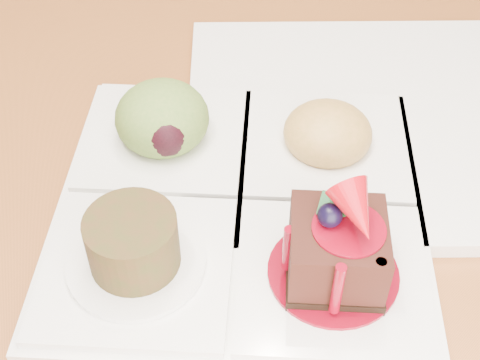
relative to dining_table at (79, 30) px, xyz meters
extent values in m
plane|color=brown|center=(0.00, 0.00, -0.68)|extent=(6.00, 6.00, 0.00)
cylinder|color=black|center=(0.55, -0.06, -0.49)|extent=(0.03, 0.03, 0.39)
cylinder|color=black|center=(0.68, 0.24, -0.49)|extent=(0.03, 0.03, 0.39)
cube|color=white|center=(0.10, -0.37, 0.07)|extent=(0.32, 0.32, 0.01)
cube|color=white|center=(0.14, -0.45, 0.08)|extent=(0.15, 0.15, 0.01)
cube|color=white|center=(0.02, -0.41, 0.08)|extent=(0.15, 0.15, 0.01)
cube|color=white|center=(0.06, -0.30, 0.08)|extent=(0.15, 0.15, 0.01)
cube|color=white|center=(0.18, -0.33, 0.08)|extent=(0.15, 0.15, 0.01)
cylinder|color=maroon|center=(0.14, -0.45, 0.09)|extent=(0.08, 0.08, 0.00)
cube|color=black|center=(0.14, -0.45, 0.09)|extent=(0.07, 0.07, 0.01)
cube|color=black|center=(0.14, -0.45, 0.11)|extent=(0.07, 0.07, 0.04)
cylinder|color=maroon|center=(0.14, -0.45, 0.13)|extent=(0.04, 0.04, 0.00)
sphere|color=black|center=(0.14, -0.45, 0.14)|extent=(0.01, 0.01, 0.01)
cone|color=#AE0B15|center=(0.15, -0.46, 0.15)|extent=(0.03, 0.04, 0.04)
cube|color=#10421B|center=(0.15, -0.44, 0.14)|extent=(0.01, 0.02, 0.01)
cube|color=#10421B|center=(0.14, -0.44, 0.14)|extent=(0.02, 0.02, 0.01)
cylinder|color=maroon|center=(0.13, -0.48, 0.11)|extent=(0.01, 0.01, 0.04)
cylinder|color=maroon|center=(0.16, -0.48, 0.11)|extent=(0.01, 0.01, 0.04)
cylinder|color=maroon|center=(0.11, -0.44, 0.11)|extent=(0.01, 0.01, 0.04)
cylinder|color=white|center=(0.02, -0.41, 0.09)|extent=(0.09, 0.09, 0.00)
cylinder|color=#462514|center=(0.02, -0.41, 0.11)|extent=(0.06, 0.06, 0.04)
cylinder|color=#452C0E|center=(0.02, -0.41, 0.12)|extent=(0.05, 0.05, 0.00)
ellipsoid|color=olive|center=(0.06, -0.30, 0.10)|extent=(0.07, 0.07, 0.05)
ellipsoid|color=black|center=(0.06, -0.32, 0.10)|extent=(0.04, 0.03, 0.03)
ellipsoid|color=#C78D47|center=(0.18, -0.33, 0.09)|extent=(0.07, 0.07, 0.04)
cube|color=orange|center=(0.19, -0.33, 0.10)|extent=(0.02, 0.02, 0.02)
cube|color=#5F7F1B|center=(0.17, -0.32, 0.10)|extent=(0.02, 0.02, 0.02)
cube|color=orange|center=(0.16, -0.34, 0.10)|extent=(0.02, 0.02, 0.02)
cube|color=#5F7F1B|center=(0.18, -0.35, 0.10)|extent=(0.02, 0.02, 0.01)
cube|color=white|center=(0.21, -0.30, 0.07)|extent=(0.32, 0.32, 0.01)
camera|label=1|loc=(0.03, -0.68, 0.42)|focal=50.00mm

